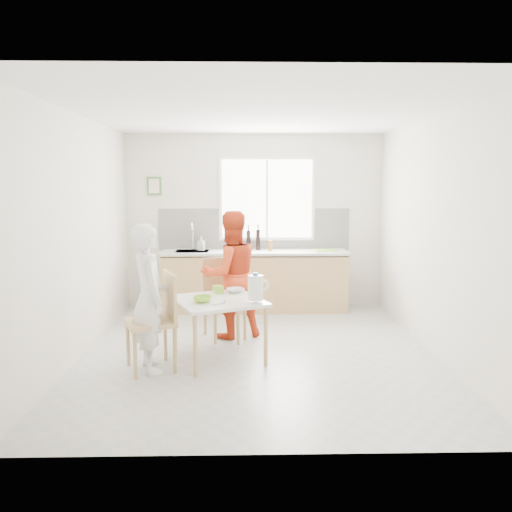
{
  "coord_description": "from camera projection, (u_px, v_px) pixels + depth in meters",
  "views": [
    {
      "loc": [
        -0.14,
        -5.59,
        1.92
      ],
      "look_at": [
        -0.02,
        0.2,
        1.09
      ],
      "focal_mm": 35.0,
      "sensor_mm": 36.0,
      "label": 1
    }
  ],
  "objects": [
    {
      "name": "chair_left",
      "position": [
        157.0,
        317.0,
        5.18
      ],
      "size": [
        0.62,
        0.62,
        1.02
      ],
      "rotation": [
        0.0,
        0.0,
        -1.17
      ],
      "color": "tan",
      "rests_on": "ground"
    },
    {
      "name": "room_shell",
      "position": [
        258.0,
        210.0,
        5.57
      ],
      "size": [
        4.5,
        4.5,
        4.5
      ],
      "color": "silver",
      "rests_on": "ground"
    },
    {
      "name": "bowl_green",
      "position": [
        202.0,
        299.0,
        5.31
      ],
      "size": [
        0.26,
        0.26,
        0.06
      ],
      "primitive_type": "imported",
      "rotation": [
        0.0,
        0.0,
        0.4
      ],
      "color": "#8FCF2F",
      "rests_on": "dining_table"
    },
    {
      "name": "dining_table",
      "position": [
        218.0,
        306.0,
        5.45
      ],
      "size": [
        1.16,
        1.16,
        0.68
      ],
      "rotation": [
        0.0,
        0.0,
        0.4
      ],
      "color": "white",
      "rests_on": "ground"
    },
    {
      "name": "milk_jug",
      "position": [
        256.0,
        287.0,
        5.29
      ],
      "size": [
        0.23,
        0.17,
        0.29
      ],
      "rotation": [
        0.0,
        0.0,
        0.4
      ],
      "color": "white",
      "rests_on": "dining_table"
    },
    {
      "name": "soap_bottle",
      "position": [
        201.0,
        243.0,
        7.66
      ],
      "size": [
        0.12,
        0.12,
        0.21
      ],
      "primitive_type": "imported",
      "rotation": [
        0.0,
        0.0,
        -0.24
      ],
      "color": "#999999",
      "rests_on": "kitchen_counter"
    },
    {
      "name": "picture_frame",
      "position": [
        154.0,
        186.0,
        7.71
      ],
      "size": [
        0.22,
        0.03,
        0.28
      ],
      "color": "#3E7B38",
      "rests_on": "room_shell"
    },
    {
      "name": "wine_bottle_b",
      "position": [
        248.0,
        240.0,
        7.74
      ],
      "size": [
        0.07,
        0.07,
        0.3
      ],
      "primitive_type": "cylinder",
      "color": "black",
      "rests_on": "kitchen_counter"
    },
    {
      "name": "person_white",
      "position": [
        149.0,
        298.0,
        5.12
      ],
      "size": [
        0.56,
        0.66,
        1.53
      ],
      "primitive_type": "imported",
      "rotation": [
        0.0,
        0.0,
        1.97
      ],
      "color": "white",
      "rests_on": "ground"
    },
    {
      "name": "person_red",
      "position": [
        231.0,
        275.0,
        6.27
      ],
      "size": [
        0.95,
        0.86,
        1.6
      ],
      "primitive_type": "imported",
      "rotation": [
        0.0,
        0.0,
        3.54
      ],
      "color": "red",
      "rests_on": "ground"
    },
    {
      "name": "bowl_white",
      "position": [
        235.0,
        290.0,
        5.78
      ],
      "size": [
        0.26,
        0.26,
        0.05
      ],
      "primitive_type": "imported",
      "rotation": [
        0.0,
        0.0,
        0.4
      ],
      "color": "silver",
      "rests_on": "dining_table"
    },
    {
      "name": "ground",
      "position": [
        258.0,
        351.0,
        5.81
      ],
      "size": [
        4.5,
        4.5,
        0.0
      ],
      "primitive_type": "plane",
      "color": "#B7B7B2",
      "rests_on": "ground"
    },
    {
      "name": "jar_amber",
      "position": [
        270.0,
        245.0,
        7.61
      ],
      "size": [
        0.06,
        0.06,
        0.16
      ],
      "primitive_type": "cylinder",
      "color": "brown",
      "rests_on": "kitchen_counter"
    },
    {
      "name": "wine_bottle_a",
      "position": [
        258.0,
        240.0,
        7.68
      ],
      "size": [
        0.07,
        0.07,
        0.32
      ],
      "primitive_type": "cylinder",
      "color": "black",
      "rests_on": "kitchen_counter"
    },
    {
      "name": "window",
      "position": [
        267.0,
        199.0,
        7.77
      ],
      "size": [
        1.5,
        0.06,
        1.3
      ],
      "color": "white",
      "rests_on": "room_shell"
    },
    {
      "name": "kitchen_counter",
      "position": [
        254.0,
        283.0,
        7.68
      ],
      "size": [
        2.84,
        0.64,
        1.37
      ],
      "color": "tan",
      "rests_on": "ground"
    },
    {
      "name": "chair_far",
      "position": [
        222.0,
        293.0,
        6.34
      ],
      "size": [
        0.6,
        0.6,
        1.0
      ],
      "rotation": [
        0.0,
        0.0,
        0.4
      ],
      "color": "tan",
      "rests_on": "ground"
    },
    {
      "name": "spoon",
      "position": [
        218.0,
        303.0,
        5.21
      ],
      "size": [
        0.13,
        0.12,
        0.01
      ],
      "primitive_type": "cylinder",
      "rotation": [
        0.0,
        1.57,
        0.75
      ],
      "color": "#A5A5AA",
      "rests_on": "dining_table"
    },
    {
      "name": "backsplash",
      "position": [
        254.0,
        229.0,
        7.85
      ],
      "size": [
        3.0,
        0.02,
        0.65
      ],
      "primitive_type": "cube",
      "color": "white",
      "rests_on": "room_shell"
    },
    {
      "name": "green_box",
      "position": [
        218.0,
        290.0,
        5.73
      ],
      "size": [
        0.13,
        0.13,
        0.09
      ],
      "primitive_type": "cube",
      "rotation": [
        0.0,
        0.0,
        0.4
      ],
      "color": "#86C12C",
      "rests_on": "dining_table"
    },
    {
      "name": "cutting_board",
      "position": [
        325.0,
        250.0,
        7.61
      ],
      "size": [
        0.39,
        0.31,
        0.01
      ],
      "primitive_type": "cube",
      "rotation": [
        0.0,
        0.0,
        0.2
      ],
      "color": "#75C82E",
      "rests_on": "kitchen_counter"
    }
  ]
}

